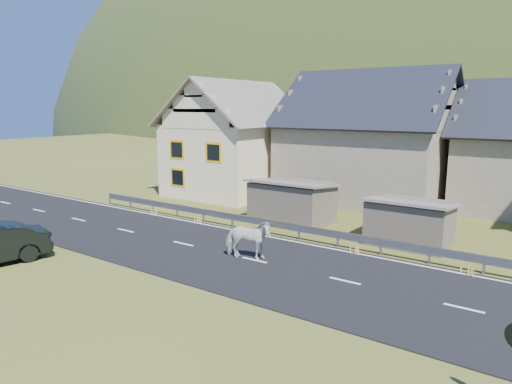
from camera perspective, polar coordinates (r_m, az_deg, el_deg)
The scene contains 10 objects.
ground at distance 18.97m, azimuth -0.18°, elevation -8.63°, with size 160.00×160.00×0.00m, color #404316.
road at distance 18.97m, azimuth -0.18°, elevation -8.57°, with size 60.00×7.00×0.04m, color black.
lane_markings at distance 18.96m, azimuth -0.18°, elevation -8.50°, with size 60.00×6.60×0.01m, color silver.
guardrail at distance 21.79m, azimuth 5.38°, elevation -4.56°, with size 28.10×0.09×0.75m.
shed_left at distance 25.01m, azimuth 4.58°, elevation -1.30°, with size 4.30×3.30×2.40m, color #6E6251.
shed_right at distance 22.11m, azimuth 18.65°, elevation -3.69°, with size 3.80×2.90×2.20m, color #6E6251.
house_cream at distance 33.55m, azimuth -2.51°, elevation 7.38°, with size 7.80×9.80×8.30m.
house_stone_a at distance 31.79m, azimuth 14.05°, elevation 7.40°, with size 10.80×9.80×8.90m.
conifer_patch at distance 140.73m, azimuth 7.19°, elevation 10.46°, with size 76.00×50.00×28.00m, color black.
horse at distance 18.84m, azimuth -1.08°, elevation -5.91°, with size 2.02×0.92×1.71m, color beige.
Camera 1 is at (10.24, -14.69, 6.26)m, focal length 32.00 mm.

